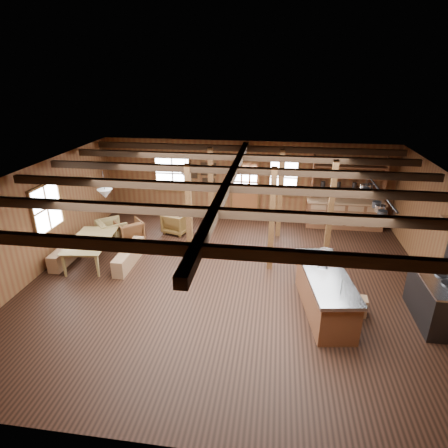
# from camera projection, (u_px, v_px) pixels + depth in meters

# --- Properties ---
(room) EXTENTS (10.04, 9.04, 2.84)m
(room) POSITION_uv_depth(u_px,v_px,m) (229.00, 233.00, 8.91)
(room) COLOR black
(room) RESTS_ON ground
(ceiling_joists) EXTENTS (9.80, 8.82, 0.18)m
(ceiling_joists) POSITION_uv_depth(u_px,v_px,m) (230.00, 179.00, 8.58)
(ceiling_joists) COLOR black
(ceiling_joists) RESTS_ON ceiling
(timber_posts) EXTENTS (3.95, 2.35, 2.80)m
(timber_posts) POSITION_uv_depth(u_px,v_px,m) (256.00, 205.00, 10.75)
(timber_posts) COLOR #452413
(timber_posts) RESTS_ON floor
(back_door) EXTENTS (1.02, 0.08, 2.15)m
(back_door) POSITION_uv_depth(u_px,v_px,m) (245.00, 196.00, 13.18)
(back_door) COLOR brown
(back_door) RESTS_ON floor
(window_back_left) EXTENTS (1.32, 0.06, 1.32)m
(window_back_left) POSITION_uv_depth(u_px,v_px,m) (173.00, 173.00, 13.26)
(window_back_left) COLOR white
(window_back_left) RESTS_ON wall_back
(window_back_right) EXTENTS (1.02, 0.06, 1.32)m
(window_back_right) POSITION_uv_depth(u_px,v_px,m) (284.00, 178.00, 12.74)
(window_back_right) COLOR white
(window_back_right) RESTS_ON wall_back
(window_left) EXTENTS (0.14, 1.24, 1.32)m
(window_left) POSITION_uv_depth(u_px,v_px,m) (47.00, 208.00, 9.94)
(window_left) COLOR white
(window_left) RESTS_ON wall_back
(notice_boards) EXTENTS (1.08, 0.03, 0.90)m
(notice_boards) POSITION_uv_depth(u_px,v_px,m) (203.00, 173.00, 13.09)
(notice_boards) COLOR beige
(notice_boards) RESTS_ON wall_back
(back_counter) EXTENTS (2.55, 0.60, 2.45)m
(back_counter) POSITION_uv_depth(u_px,v_px,m) (345.00, 211.00, 12.62)
(back_counter) COLOR brown
(back_counter) RESTS_ON floor
(pendant_lamps) EXTENTS (1.86, 2.36, 0.66)m
(pendant_lamps) POSITION_uv_depth(u_px,v_px,m) (149.00, 183.00, 9.80)
(pendant_lamps) COLOR #313134
(pendant_lamps) RESTS_ON ceiling
(pot_rack) EXTENTS (0.35, 3.00, 0.45)m
(pot_rack) POSITION_uv_depth(u_px,v_px,m) (375.00, 200.00, 8.46)
(pot_rack) COLOR #313134
(pot_rack) RESTS_ON ceiling
(kitchen_island) EXTENTS (1.24, 2.60, 1.20)m
(kitchen_island) POSITION_uv_depth(u_px,v_px,m) (325.00, 292.00, 8.22)
(kitchen_island) COLOR brown
(kitchen_island) RESTS_ON floor
(step_stool) EXTENTS (0.49, 0.37, 0.42)m
(step_stool) POSITION_uv_depth(u_px,v_px,m) (357.00, 306.00, 8.21)
(step_stool) COLOR #966E44
(step_stool) RESTS_ON floor
(commercial_range) EXTENTS (0.88, 1.71, 2.11)m
(commercial_range) POSITION_uv_depth(u_px,v_px,m) (443.00, 294.00, 7.83)
(commercial_range) COLOR #313134
(commercial_range) RESTS_ON floor
(dining_table) EXTENTS (1.29, 2.01, 0.67)m
(dining_table) POSITION_uv_depth(u_px,v_px,m) (93.00, 251.00, 10.44)
(dining_table) COLOR olive
(dining_table) RESTS_ON floor
(bench_wall) EXTENTS (0.32, 1.68, 0.46)m
(bench_wall) POSITION_uv_depth(u_px,v_px,m) (69.00, 252.00, 10.58)
(bench_wall) COLOR #966E44
(bench_wall) RESTS_ON floor
(bench_aisle) EXTENTS (0.32, 1.69, 0.47)m
(bench_aisle) POSITION_uv_depth(u_px,v_px,m) (129.00, 256.00, 10.34)
(bench_aisle) COLOR #966E44
(bench_aisle) RESTS_ON floor
(armchair_a) EXTENTS (1.06, 1.06, 0.69)m
(armchair_a) POSITION_uv_depth(u_px,v_px,m) (129.00, 231.00, 11.65)
(armchair_a) COLOR brown
(armchair_a) RESTS_ON floor
(armchair_b) EXTENTS (0.95, 0.96, 0.70)m
(armchair_b) POSITION_uv_depth(u_px,v_px,m) (177.00, 222.00, 12.30)
(armchair_b) COLOR brown
(armchair_b) RESTS_ON floor
(armchair_c) EXTENTS (1.11, 1.11, 0.73)m
(armchair_c) POSITION_uv_depth(u_px,v_px,m) (112.00, 231.00, 11.62)
(armchair_c) COLOR olive
(armchair_c) RESTS_ON floor
(counter_pot) EXTENTS (0.29, 0.29, 0.17)m
(counter_pot) POSITION_uv_depth(u_px,v_px,m) (326.00, 253.00, 8.77)
(counter_pot) COLOR silver
(counter_pot) RESTS_ON kitchen_island
(bowl) EXTENTS (0.27, 0.27, 0.06)m
(bowl) POSITION_uv_depth(u_px,v_px,m) (323.00, 264.00, 8.41)
(bowl) COLOR silver
(bowl) RESTS_ON kitchen_island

